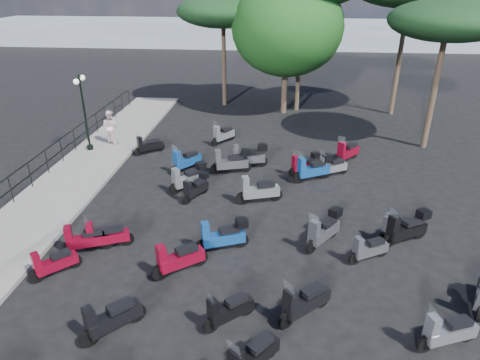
# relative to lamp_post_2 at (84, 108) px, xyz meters

# --- Properties ---
(ground) EXTENTS (120.00, 120.00, 0.00)m
(ground) POSITION_rel_lamp_post_2_xyz_m (7.15, -7.80, -2.29)
(ground) COLOR black
(ground) RESTS_ON ground
(sidewalk) EXTENTS (3.00, 30.00, 0.15)m
(sidewalk) POSITION_rel_lamp_post_2_xyz_m (0.65, -4.80, -2.21)
(sidewalk) COLOR gray
(sidewalk) RESTS_ON ground
(railing) EXTENTS (0.04, 26.04, 1.10)m
(railing) POSITION_rel_lamp_post_2_xyz_m (-0.65, -5.00, -1.39)
(railing) COLOR black
(railing) RESTS_ON sidewalk
(lamp_post_2) EXTENTS (0.34, 1.10, 3.75)m
(lamp_post_2) POSITION_rel_lamp_post_2_xyz_m (0.00, 0.00, 0.00)
(lamp_post_2) COLOR black
(lamp_post_2) RESTS_ON sidewalk
(pedestrian_far) EXTENTS (0.99, 0.86, 1.75)m
(pedestrian_far) POSITION_rel_lamp_post_2_xyz_m (0.75, 1.04, -1.27)
(pedestrian_far) COLOR silver
(pedestrian_far) RESTS_ON sidewalk
(scooter_2) EXTENTS (1.15, 1.16, 1.23)m
(scooter_2) POSITION_rel_lamp_post_2_xyz_m (3.03, -9.62, -1.86)
(scooter_2) COLOR black
(scooter_2) RESTS_ON ground
(scooter_3) EXTENTS (1.56, 0.81, 1.30)m
(scooter_3) POSITION_rel_lamp_post_2_xyz_m (3.45, -8.37, -1.84)
(scooter_3) COLOR black
(scooter_3) RESTS_ON ground
(scooter_4) EXTENTS (1.41, 1.35, 1.42)m
(scooter_4) POSITION_rel_lamp_post_2_xyz_m (5.83, -3.68, -1.76)
(scooter_4) COLOR black
(scooter_4) RESTS_ON ground
(scooter_5) EXTENTS (1.29, 1.06, 1.25)m
(scooter_5) POSITION_rel_lamp_post_2_xyz_m (3.02, 0.08, -1.86)
(scooter_5) COLOR black
(scooter_5) RESTS_ON ground
(scooter_7) EXTENTS (1.29, 1.35, 1.40)m
(scooter_7) POSITION_rel_lamp_post_2_xyz_m (5.58, -11.70, -1.80)
(scooter_7) COLOR black
(scooter_7) RESTS_ON ground
(scooter_8) EXTENTS (1.51, 1.19, 1.44)m
(scooter_8) POSITION_rel_lamp_post_2_xyz_m (6.68, -9.15, -1.79)
(scooter_8) COLOR black
(scooter_8) RESTS_ON ground
(scooter_9) EXTENTS (0.89, 1.41, 1.22)m
(scooter_9) POSITION_rel_lamp_post_2_xyz_m (6.28, -4.38, -1.83)
(scooter_9) COLOR black
(scooter_9) RESTS_ON ground
(scooter_10) EXTENTS (1.21, 1.46, 1.42)m
(scooter_10) POSITION_rel_lamp_post_2_xyz_m (5.32, -1.79, -1.80)
(scooter_10) COLOR black
(scooter_10) RESTS_ON ground
(scooter_11) EXTENTS (1.09, 1.42, 1.34)m
(scooter_11) POSITION_rel_lamp_post_2_xyz_m (6.52, 1.91, -1.82)
(scooter_11) COLOR black
(scooter_11) RESTS_ON ground
(scooter_13) EXTENTS (1.26, 1.08, 1.25)m
(scooter_13) POSITION_rel_lamp_post_2_xyz_m (8.41, -11.08, -1.86)
(scooter_13) COLOR black
(scooter_13) RESTS_ON ground
(scooter_14) EXTENTS (1.41, 1.28, 1.43)m
(scooter_14) POSITION_rel_lamp_post_2_xyz_m (10.33, -10.65, -1.79)
(scooter_14) COLOR black
(scooter_14) RESTS_ON ground
(scooter_15) EXTENTS (1.69, 0.89, 1.41)m
(scooter_15) POSITION_rel_lamp_post_2_xyz_m (7.83, -7.84, -1.76)
(scooter_15) COLOR black
(scooter_15) RESTS_ON ground
(scooter_16) EXTENTS (1.80, 0.83, 1.48)m
(scooter_16) POSITION_rel_lamp_post_2_xyz_m (8.78, -4.50, -1.78)
(scooter_16) COLOR black
(scooter_16) RESTS_ON ground
(scooter_17) EXTENTS (1.81, 0.81, 1.48)m
(scooter_17) POSITION_rel_lamp_post_2_xyz_m (8.12, -1.16, -1.73)
(scooter_17) COLOR black
(scooter_17) RESTS_ON ground
(scooter_19) EXTENTS (1.17, 1.41, 1.37)m
(scooter_19) POSITION_rel_lamp_post_2_xyz_m (9.11, -12.53, -1.81)
(scooter_19) COLOR black
(scooter_19) RESTS_ON ground
(scooter_20) EXTENTS (1.36, 0.86, 1.20)m
(scooter_20) POSITION_rel_lamp_post_2_xyz_m (12.42, -7.96, -1.87)
(scooter_20) COLOR black
(scooter_20) RESTS_ON ground
(scooter_21) EXTENTS (1.25, 1.53, 1.44)m
(scooter_21) POSITION_rel_lamp_post_2_xyz_m (11.09, -7.19, -1.75)
(scooter_21) COLOR black
(scooter_21) RESTS_ON ground
(scooter_22) EXTENTS (1.69, 1.06, 1.47)m
(scooter_22) POSITION_rel_lamp_post_2_xyz_m (11.02, -2.26, -1.74)
(scooter_22) COLOR black
(scooter_22) RESTS_ON ground
(scooter_23) EXTENTS (1.40, 0.99, 1.25)m
(scooter_23) POSITION_rel_lamp_post_2_xyz_m (10.67, -1.64, -1.82)
(scooter_23) COLOR black
(scooter_23) RESTS_ON ground
(scooter_25) EXTENTS (1.61, 0.81, 1.34)m
(scooter_25) POSITION_rel_lamp_post_2_xyz_m (13.68, -11.32, -1.82)
(scooter_25) COLOR black
(scooter_25) RESTS_ON ground
(scooter_27) EXTENTS (1.67, 1.07, 1.45)m
(scooter_27) POSITION_rel_lamp_post_2_xyz_m (13.81, -6.82, -1.74)
(scooter_27) COLOR black
(scooter_27) RESTS_ON ground
(scooter_28) EXTENTS (1.48, 0.94, 1.31)m
(scooter_28) POSITION_rel_lamp_post_2_xyz_m (11.87, -1.75, -1.84)
(scooter_28) COLOR black
(scooter_28) RESTS_ON ground
(scooter_29) EXTENTS (1.25, 1.48, 1.45)m
(scooter_29) POSITION_rel_lamp_post_2_xyz_m (12.74, -0.03, -1.79)
(scooter_29) COLOR black
(scooter_29) RESTS_ON ground
(scooter_30) EXTENTS (1.56, 0.81, 1.30)m
(scooter_30) POSITION_rel_lamp_post_2_xyz_m (4.05, -8.11, -1.84)
(scooter_30) COLOR black
(scooter_30) RESTS_ON ground
(scooter_31) EXTENTS (1.81, 0.81, 1.48)m
(scooter_31) POSITION_rel_lamp_post_2_xyz_m (7.40, -1.85, -1.73)
(scooter_31) COLOR black
(scooter_31) RESTS_ON ground
(scooter_32) EXTENTS (1.36, 0.86, 1.20)m
(scooter_32) POSITION_rel_lamp_post_2_xyz_m (13.57, -6.64, -1.87)
(scooter_32) COLOR black
(scooter_32) RESTS_ON ground
(broadleaf_tree) EXTENTS (6.79, 6.79, 8.16)m
(broadleaf_tree) POSITION_rel_lamp_post_2_xyz_m (9.69, 7.91, 2.98)
(broadleaf_tree) COLOR #38281E
(broadleaf_tree) RESTS_ON ground
(pine_2) EXTENTS (5.91, 5.91, 7.10)m
(pine_2) POSITION_rel_lamp_post_2_xyz_m (5.62, 9.37, 3.76)
(pine_2) COLOR #38281E
(pine_2) RESTS_ON ground
(pine_3) EXTENTS (5.50, 5.50, 7.20)m
(pine_3) POSITION_rel_lamp_post_2_xyz_m (17.01, 2.40, 3.92)
(pine_3) COLOR #38281E
(pine_3) RESTS_ON ground
(distant_hills) EXTENTS (70.00, 8.00, 3.00)m
(distant_hills) POSITION_rel_lamp_post_2_xyz_m (7.15, 37.20, -0.79)
(distant_hills) COLOR gray
(distant_hills) RESTS_ON ground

